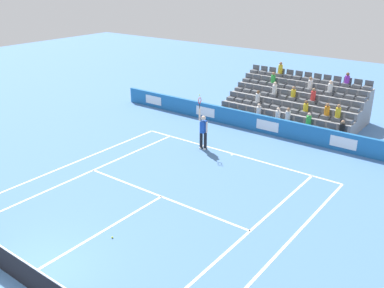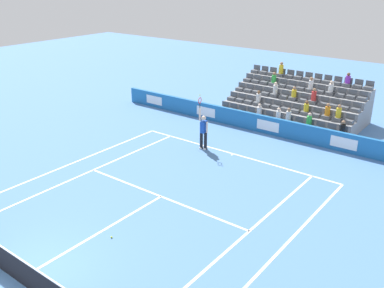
% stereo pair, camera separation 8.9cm
% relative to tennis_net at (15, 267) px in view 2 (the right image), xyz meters
% --- Properties ---
extents(ground_plane, '(80.00, 80.00, 0.00)m').
position_rel_tennis_net_xyz_m(ground_plane, '(0.00, 0.00, -0.49)').
color(ground_plane, '#4C7AB2').
extents(line_baseline, '(10.97, 0.10, 0.01)m').
position_rel_tennis_net_xyz_m(line_baseline, '(0.00, -11.89, -0.49)').
color(line_baseline, white).
rests_on(line_baseline, ground).
extents(line_service, '(8.23, 0.10, 0.01)m').
position_rel_tennis_net_xyz_m(line_service, '(0.00, -6.40, -0.49)').
color(line_service, white).
rests_on(line_service, ground).
extents(line_centre_service, '(0.10, 6.40, 0.01)m').
position_rel_tennis_net_xyz_m(line_centre_service, '(0.00, -3.20, -0.49)').
color(line_centre_service, white).
rests_on(line_centre_service, ground).
extents(line_singles_sideline_left, '(0.10, 11.89, 0.01)m').
position_rel_tennis_net_xyz_m(line_singles_sideline_left, '(4.12, -5.95, -0.49)').
color(line_singles_sideline_left, white).
rests_on(line_singles_sideline_left, ground).
extents(line_singles_sideline_right, '(0.10, 11.89, 0.01)m').
position_rel_tennis_net_xyz_m(line_singles_sideline_right, '(-4.12, -5.95, -0.49)').
color(line_singles_sideline_right, white).
rests_on(line_singles_sideline_right, ground).
extents(line_doubles_sideline_left, '(0.10, 11.89, 0.01)m').
position_rel_tennis_net_xyz_m(line_doubles_sideline_left, '(5.49, -5.95, -0.49)').
color(line_doubles_sideline_left, white).
rests_on(line_doubles_sideline_left, ground).
extents(line_doubles_sideline_right, '(0.10, 11.89, 0.01)m').
position_rel_tennis_net_xyz_m(line_doubles_sideline_right, '(-5.49, -5.95, -0.49)').
color(line_doubles_sideline_right, white).
rests_on(line_doubles_sideline_right, ground).
extents(line_centre_mark, '(0.10, 0.20, 0.01)m').
position_rel_tennis_net_xyz_m(line_centre_mark, '(0.00, -11.79, -0.49)').
color(line_centre_mark, white).
rests_on(line_centre_mark, ground).
extents(sponsor_barrier, '(21.20, 0.22, 0.99)m').
position_rel_tennis_net_xyz_m(sponsor_barrier, '(0.00, -15.52, 0.00)').
color(sponsor_barrier, '#1E66AD').
rests_on(sponsor_barrier, ground).
extents(tennis_net, '(11.97, 0.10, 1.07)m').
position_rel_tennis_net_xyz_m(tennis_net, '(0.00, 0.00, 0.00)').
color(tennis_net, '#33383D').
rests_on(tennis_net, ground).
extents(tennis_player, '(0.53, 0.39, 2.85)m').
position_rel_tennis_net_xyz_m(tennis_player, '(1.60, -11.51, 0.50)').
color(tennis_player, black).
rests_on(tennis_player, ground).
extents(stadium_stand, '(8.06, 4.75, 3.05)m').
position_rel_tennis_net_xyz_m(stadium_stand, '(-0.01, -19.08, 0.33)').
color(stadium_stand, gray).
rests_on(stadium_stand, ground).
extents(loose_tennis_ball, '(0.07, 0.07, 0.07)m').
position_rel_tennis_net_xyz_m(loose_tennis_ball, '(-0.58, -3.18, -0.46)').
color(loose_tennis_ball, '#D1E533').
rests_on(loose_tennis_ball, ground).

